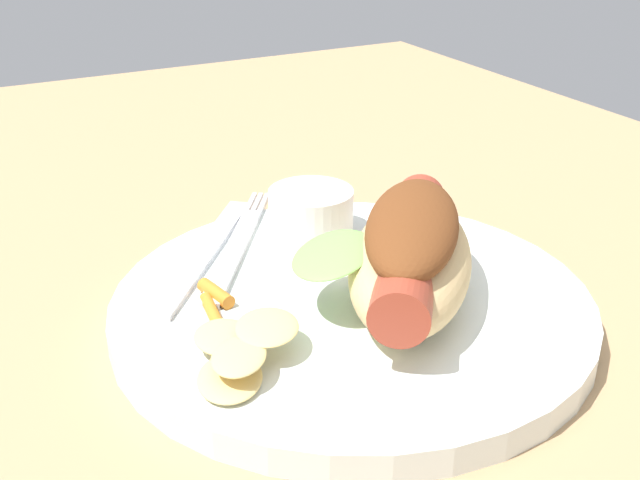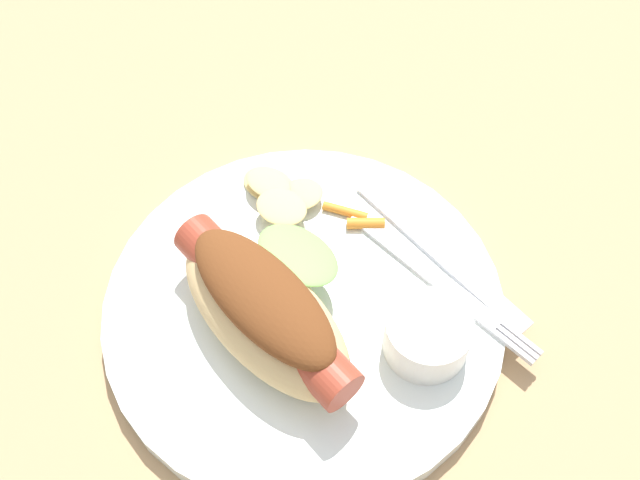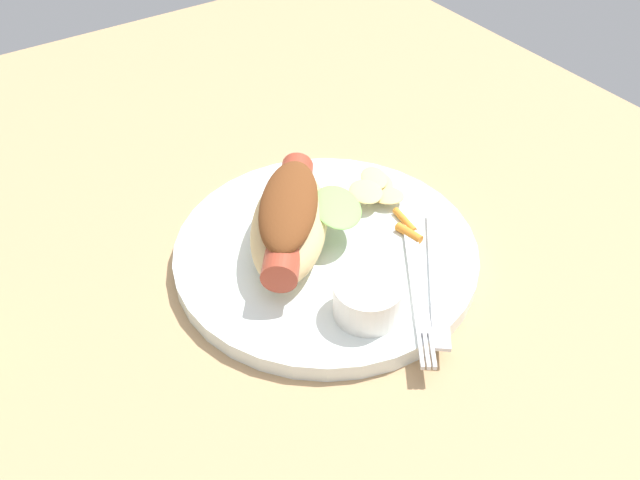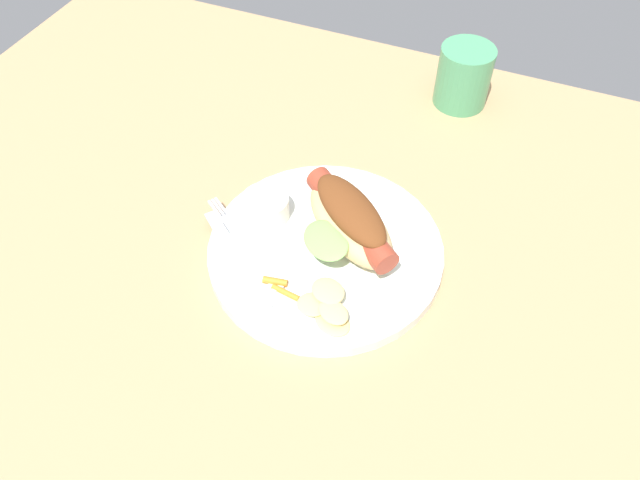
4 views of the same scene
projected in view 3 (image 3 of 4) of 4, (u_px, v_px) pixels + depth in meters
The scene contains 8 objects.
ground_plane at pixel (352, 283), 60.30cm from camera, with size 120.00×90.00×1.80cm, color tan.
plate at pixel (326, 253), 60.75cm from camera, with size 26.96×26.96×1.60cm, color white.
hot_dog at pixel (290, 219), 58.42cm from camera, with size 15.42×14.69×5.87cm.
sauce_ramekin at pixel (368, 299), 53.38cm from camera, with size 5.47×5.47×3.05cm, color white.
fork at pixel (418, 287), 56.20cm from camera, with size 13.90×9.99×0.40cm.
knife at pixel (437, 276), 57.14cm from camera, with size 15.75×1.40×0.36cm, color silver.
chips_pile at pixel (376, 187), 65.17cm from camera, with size 7.23×7.09×1.68cm.
carrot_garnish at pixel (407, 227), 61.54cm from camera, with size 4.72×2.04×0.81cm.
Camera 3 is at (-33.53, 25.89, 42.27)cm, focal length 38.16 mm.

